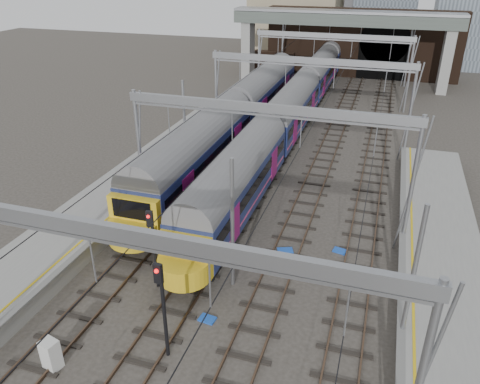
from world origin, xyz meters
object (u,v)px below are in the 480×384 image
(train_main, at_px, (306,90))
(signal_near_left, at_px, (153,239))
(signal_near_centre, at_px, (162,299))
(relay_cabinet, at_px, (51,354))
(train_second, at_px, (235,118))

(train_main, bearing_deg, signal_near_left, -92.83)
(signal_near_centre, bearing_deg, train_main, 96.91)
(train_main, xyz_separation_m, signal_near_centre, (0.91, -36.15, 0.54))
(signal_near_left, xyz_separation_m, signal_near_centre, (2.50, -4.05, 0.16))
(train_main, distance_m, relay_cabinet, 38.30)
(signal_near_left, height_order, relay_cabinet, signal_near_left)
(signal_near_left, distance_m, relay_cabinet, 6.61)
(train_main, height_order, train_second, train_second)
(train_main, height_order, signal_near_left, train_main)
(train_main, distance_m, signal_near_centre, 36.16)
(train_main, xyz_separation_m, relay_cabinet, (-3.27, -38.12, -1.79))
(signal_near_left, height_order, signal_near_centre, signal_near_centre)
(train_main, relative_size, relay_cabinet, 47.00)
(train_second, height_order, relay_cabinet, train_second)
(signal_near_centre, xyz_separation_m, relay_cabinet, (-4.18, -1.97, -2.33))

